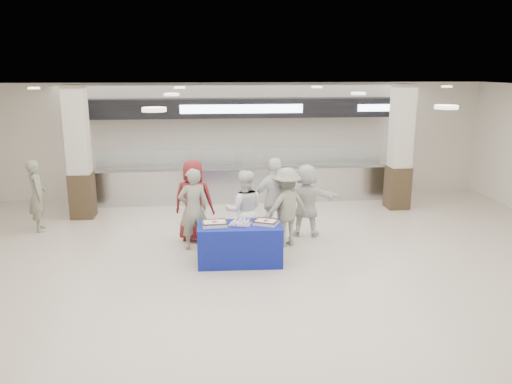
{
  "coord_description": "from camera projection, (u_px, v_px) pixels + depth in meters",
  "views": [
    {
      "loc": [
        -1.03,
        -8.01,
        3.56
      ],
      "look_at": [
        -0.0,
        1.6,
        1.17
      ],
      "focal_mm": 35.0,
      "sensor_mm": 36.0,
      "label": 1
    }
  ],
  "objects": [
    {
      "name": "sheet_cake_left",
      "position": [
        215.0,
        223.0,
        9.18
      ],
      "size": [
        0.46,
        0.37,
        0.09
      ],
      "color": "silver",
      "rests_on": "display_table"
    },
    {
      "name": "chef_tall",
      "position": [
        244.0,
        210.0,
        9.95
      ],
      "size": [
        0.79,
        0.62,
        1.63
      ],
      "primitive_type": "imported",
      "rotation": [
        0.0,
        0.0,
        3.14
      ],
      "color": "white",
      "rests_on": "ground"
    },
    {
      "name": "ground",
      "position": [
        266.0,
        279.0,
        8.69
      ],
      "size": [
        14.0,
        14.0,
        0.0
      ],
      "primitive_type": "plane",
      "color": "beige",
      "rests_on": "ground"
    },
    {
      "name": "serving_line",
      "position": [
        241.0,
        159.0,
        13.62
      ],
      "size": [
        8.7,
        0.85,
        2.8
      ],
      "color": "#BBBEC2",
      "rests_on": "ground"
    },
    {
      "name": "civilian_maroon",
      "position": [
        194.0,
        200.0,
        10.48
      ],
      "size": [
        0.97,
        0.76,
        1.74
      ],
      "primitive_type": "imported",
      "rotation": [
        0.0,
        0.0,
        2.88
      ],
      "color": "maroon",
      "rests_on": "ground"
    },
    {
      "name": "cupcake_tray",
      "position": [
        240.0,
        223.0,
        9.25
      ],
      "size": [
        0.47,
        0.41,
        0.06
      ],
      "color": "silver",
      "rests_on": "display_table"
    },
    {
      "name": "soldier_bg",
      "position": [
        37.0,
        196.0,
        11.13
      ],
      "size": [
        0.57,
        0.69,
        1.62
      ],
      "primitive_type": "imported",
      "rotation": [
        0.0,
        0.0,
        1.93
      ],
      "color": "gray",
      "rests_on": "ground"
    },
    {
      "name": "civilian_white",
      "position": [
        306.0,
        200.0,
        10.78
      ],
      "size": [
        1.54,
        0.75,
        1.6
      ],
      "primitive_type": "imported",
      "rotation": [
        0.0,
        0.0,
        2.95
      ],
      "color": "white",
      "rests_on": "ground"
    },
    {
      "name": "chef_short",
      "position": [
        276.0,
        201.0,
        10.35
      ],
      "size": [
        1.11,
        0.58,
        1.8
      ],
      "primitive_type": "imported",
      "rotation": [
        0.0,
        0.0,
        3.28
      ],
      "color": "white",
      "rests_on": "ground"
    },
    {
      "name": "soldier_a",
      "position": [
        193.0,
        209.0,
        9.98
      ],
      "size": [
        0.69,
        0.54,
        1.66
      ],
      "primitive_type": "imported",
      "rotation": [
        0.0,
        0.0,
        3.4
      ],
      "color": "gray",
      "rests_on": "ground"
    },
    {
      "name": "column_right",
      "position": [
        400.0,
        150.0,
        12.79
      ],
      "size": [
        0.55,
        0.55,
        3.2
      ],
      "color": "#342717",
      "rests_on": "ground"
    },
    {
      "name": "sheet_cake_right",
      "position": [
        266.0,
        222.0,
        9.26
      ],
      "size": [
        0.51,
        0.47,
        0.09
      ],
      "color": "silver",
      "rests_on": "display_table"
    },
    {
      "name": "display_table",
      "position": [
        240.0,
        244.0,
        9.33
      ],
      "size": [
        1.58,
        0.85,
        0.75
      ],
      "primitive_type": "cube",
      "rotation": [
        0.0,
        0.0,
        -0.04
      ],
      "color": "navy",
      "rests_on": "ground"
    },
    {
      "name": "soldier_b",
      "position": [
        286.0,
        207.0,
        10.19
      ],
      "size": [
        1.2,
        0.97,
        1.63
      ],
      "primitive_type": "imported",
      "rotation": [
        0.0,
        0.0,
        3.54
      ],
      "color": "gray",
      "rests_on": "ground"
    },
    {
      "name": "column_left",
      "position": [
        79.0,
        156.0,
        11.96
      ],
      "size": [
        0.55,
        0.55,
        3.2
      ],
      "color": "#342717",
      "rests_on": "ground"
    }
  ]
}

